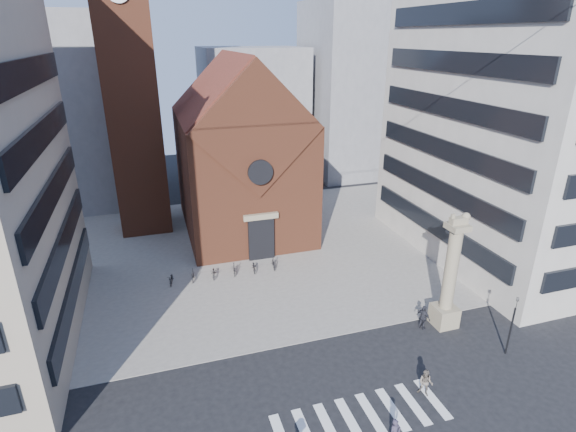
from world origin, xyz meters
The scene contains 19 objects.
ground centered at (0.00, 0.00, 0.00)m, with size 120.00×120.00×0.00m, color black.
piazza centered at (0.00, 19.00, 0.03)m, with size 46.00×30.00×0.05m, color gray.
zebra_crossing centered at (0.55, -3.00, 0.01)m, with size 10.20×3.20×0.01m, color white, non-canonical shape.
church centered at (0.00, 25.04, 7.98)m, with size 12.00×16.65×18.00m.
campanile centered at (-10.00, 28.00, 15.74)m, with size 5.50×5.50×31.20m.
building_right centered at (24.00, 12.00, 16.00)m, with size 18.00×22.00×32.00m, color #BDB6AB.
bg_block_left centered at (-20.00, 40.00, 11.00)m, with size 16.00×14.00×22.00m, color gray.
bg_block_mid centered at (6.00, 45.00, 9.00)m, with size 14.00×12.00×18.00m, color gray.
bg_block_right centered at (22.00, 42.00, 12.00)m, with size 16.00×14.00×24.00m, color gray.
lion_column centered at (10.01, 3.00, 3.46)m, with size 1.63×1.60×8.68m.
traffic_light centered at (12.00, -1.00, 2.29)m, with size 0.13×0.16×4.30m.
pedestrian_1 centered at (4.81, -2.57, 0.85)m, with size 0.83×0.65×1.71m, color #63594F.
pedestrian_2 centered at (8.27, 3.00, 0.94)m, with size 1.10×0.46×1.88m, color #26272E.
scooter_0 centered at (-8.35, 14.74, 0.47)m, with size 0.56×1.61×0.85m, color black.
scooter_1 centered at (-6.58, 14.74, 0.52)m, with size 0.44×1.56×0.94m, color black.
scooter_2 centered at (-4.80, 14.74, 0.47)m, with size 0.56×1.61×0.85m, color black.
scooter_3 centered at (-3.02, 14.74, 0.52)m, with size 0.44×1.56×0.94m, color black.
scooter_4 centered at (-1.24, 14.74, 0.47)m, with size 0.56×1.61×0.85m, color black.
scooter_5 centered at (0.54, 14.74, 0.52)m, with size 0.44×1.56×0.94m, color black.
Camera 1 is at (-8.84, -19.63, 19.44)m, focal length 28.00 mm.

